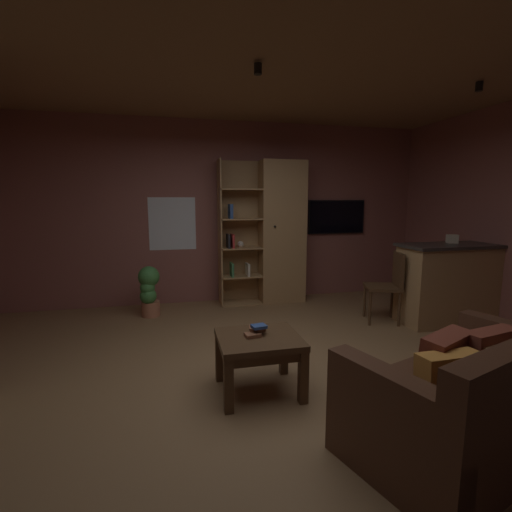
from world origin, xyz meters
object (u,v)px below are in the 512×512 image
object	(u,v)px
kitchen_bar_counter	(456,283)
table_book_0	(253,335)
bookshelf_cabinet	(276,233)
table_book_1	(257,328)
table_book_2	(259,326)
tissue_box	(452,239)
wall_mounted_tv	(336,217)
leather_couch	(470,402)
coffee_table	(259,347)
potted_floor_plant	(149,289)
dining_chair	(389,282)

from	to	relation	value
kitchen_bar_counter	table_book_0	size ratio (longest dim) A/B	12.02
bookshelf_cabinet	table_book_1	size ratio (longest dim) A/B	15.79
table_book_2	tissue_box	bearing A→B (deg)	22.58
bookshelf_cabinet	kitchen_bar_counter	distance (m)	2.55
table_book_2	wall_mounted_tv	xyz separation A→B (m)	(2.00, 2.80, 0.76)
leather_couch	kitchen_bar_counter	bearing A→B (deg)	50.32
leather_couch	table_book_2	size ratio (longest dim) A/B	15.09
tissue_box	table_book_1	xyz separation A→B (m)	(-2.88, -1.17, -0.56)
tissue_box	table_book_0	world-z (taller)	tissue_box
tissue_box	coffee_table	distance (m)	3.21
table_book_0	potted_floor_plant	distance (m)	2.46
coffee_table	tissue_box	bearing A→B (deg)	23.17
tissue_box	table_book_0	bearing A→B (deg)	-157.29
leather_couch	dining_chair	xyz separation A→B (m)	(0.92, 2.32, 0.22)
table_book_0	potted_floor_plant	world-z (taller)	potted_floor_plant
table_book_1	potted_floor_plant	distance (m)	2.43
leather_couch	tissue_box	bearing A→B (deg)	51.92
coffee_table	table_book_2	world-z (taller)	table_book_2
leather_couch	wall_mounted_tv	distance (m)	4.05
bookshelf_cabinet	tissue_box	bearing A→B (deg)	-35.32
dining_chair	tissue_box	bearing A→B (deg)	-7.04
dining_chair	potted_floor_plant	bearing A→B (deg)	162.83
dining_chair	coffee_table	bearing A→B (deg)	-147.07
coffee_table	potted_floor_plant	distance (m)	2.49
kitchen_bar_counter	table_book_1	xyz separation A→B (m)	(-2.90, -1.07, 0.00)
coffee_table	table_book_1	xyz separation A→B (m)	(0.00, 0.07, 0.14)
table_book_2	wall_mounted_tv	distance (m)	3.52
potted_floor_plant	bookshelf_cabinet	bearing A→B (deg)	10.44
table_book_0	table_book_2	xyz separation A→B (m)	(0.06, 0.03, 0.06)
bookshelf_cabinet	potted_floor_plant	world-z (taller)	bookshelf_cabinet
leather_couch	potted_floor_plant	size ratio (longest dim) A/B	2.54
kitchen_bar_counter	tissue_box	bearing A→B (deg)	104.44
kitchen_bar_counter	leather_couch	size ratio (longest dim) A/B	0.86
potted_floor_plant	dining_chair	bearing A→B (deg)	-17.17
potted_floor_plant	wall_mounted_tv	size ratio (longest dim) A/B	0.71
kitchen_bar_counter	table_book_2	distance (m)	3.10
bookshelf_cabinet	leather_couch	xyz separation A→B (m)	(0.23, -3.62, -0.76)
bookshelf_cabinet	dining_chair	distance (m)	1.82
leather_couch	table_book_0	size ratio (longest dim) A/B	14.05
table_book_0	tissue_box	bearing A→B (deg)	22.71
table_book_2	dining_chair	distance (m)	2.43
bookshelf_cabinet	table_book_1	bearing A→B (deg)	-109.54
dining_chair	wall_mounted_tv	xyz separation A→B (m)	(-0.05, 1.51, 0.78)
kitchen_bar_counter	potted_floor_plant	size ratio (longest dim) A/B	2.17
dining_chair	potted_floor_plant	size ratio (longest dim) A/B	1.32
tissue_box	leather_couch	distance (m)	2.93
table_book_1	potted_floor_plant	world-z (taller)	potted_floor_plant
leather_couch	table_book_0	bearing A→B (deg)	140.12
bookshelf_cabinet	wall_mounted_tv	xyz separation A→B (m)	(1.10, 0.21, 0.23)
bookshelf_cabinet	table_book_0	world-z (taller)	bookshelf_cabinet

